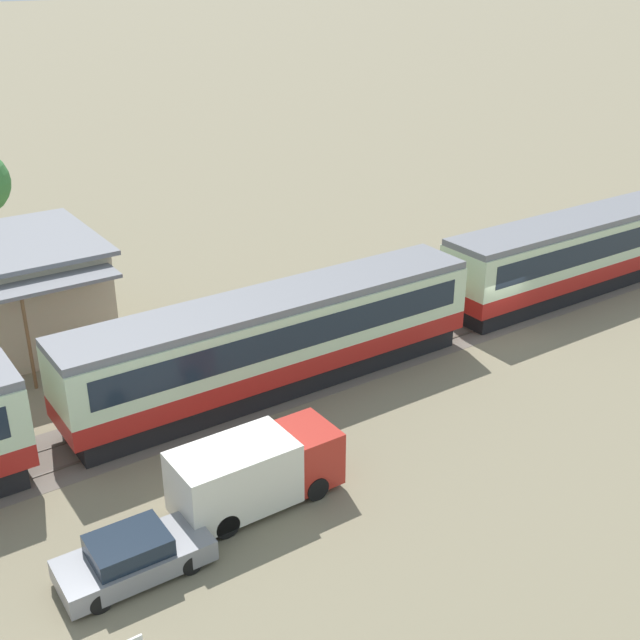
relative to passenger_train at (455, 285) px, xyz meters
name	(u,v)px	position (x,y,z in m)	size (l,w,h in m)	color
ground_plane	(495,330)	(1.61, -1.16, -2.21)	(600.00, 600.00, 0.00)	#7A7056
passenger_train	(455,285)	(0.00, 0.00, 0.00)	(73.30, 3.02, 3.97)	#AD1E19
railway_track	(570,291)	(8.25, 0.00, -2.20)	(125.72, 3.60, 0.04)	#665B51
parked_car_grey	(133,556)	(-18.45, -6.93, -1.58)	(4.28, 1.94, 1.33)	gray
delivery_truck_red	(255,471)	(-14.01, -6.03, -1.01)	(5.42, 2.11, 2.28)	#B2281E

